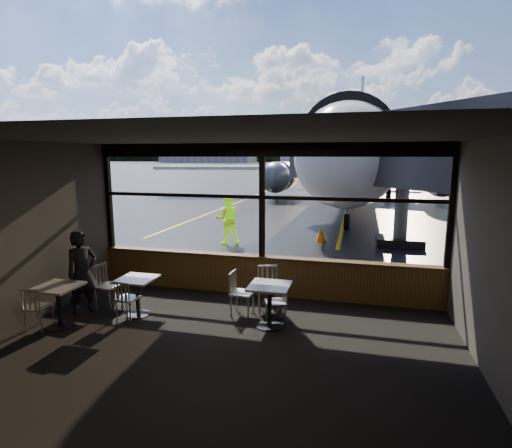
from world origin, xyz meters
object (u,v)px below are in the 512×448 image
at_px(cafe_table_left, 59,307).
at_px(cone_wing, 277,197).
at_px(chair_mid_s, 128,299).
at_px(cone_nose, 321,234).
at_px(chair_near_w, 242,293).
at_px(chair_near_n, 268,289).
at_px(passenger, 82,273).
at_px(ground_crew, 227,219).
at_px(airliner, 358,118).
at_px(chair_mid_w, 108,286).
at_px(cafe_table_mid, 138,297).
at_px(jet_bridge, 405,175).
at_px(chair_left_s, 39,307).
at_px(chair_near_e, 276,303).
at_px(cafe_table_near, 269,306).

xyz_separation_m(cafe_table_left, cone_wing, (-0.41, 23.00, -0.20)).
bearing_deg(chair_mid_s, cone_nose, 74.25).
distance_m(chair_near_w, cone_nose, 7.63).
xyz_separation_m(chair_near_n, cone_nose, (0.46, 7.24, -0.19)).
relative_size(chair_near_w, chair_near_n, 0.97).
height_order(cafe_table_left, cone_nose, cafe_table_left).
xyz_separation_m(passenger, ground_crew, (0.77, 7.10, 0.05)).
bearing_deg(passenger, airliner, 14.64).
distance_m(chair_near_n, chair_mid_w, 3.39).
height_order(cafe_table_mid, chair_near_w, chair_near_w).
bearing_deg(cone_wing, chair_near_n, -79.20).
bearing_deg(jet_bridge, chair_left_s, -130.68).
relative_size(chair_mid_s, passenger, 0.47).
xyz_separation_m(chair_near_w, ground_crew, (-2.41, 6.38, 0.46)).
distance_m(cafe_table_mid, chair_near_e, 2.81).
bearing_deg(ground_crew, chair_mid_w, 60.35).
xyz_separation_m(airliner, cone_wing, (-5.63, -1.89, -5.71)).
xyz_separation_m(chair_mid_w, cone_nose, (3.79, 7.91, -0.20)).
xyz_separation_m(cafe_table_mid, ground_crew, (-0.36, 6.91, 0.53)).
height_order(jet_bridge, cafe_table_near, jet_bridge).
xyz_separation_m(chair_near_e, ground_crew, (-3.15, 6.58, 0.51)).
height_order(cafe_table_left, passenger, passenger).
height_order(chair_left_s, ground_crew, ground_crew).
distance_m(chair_mid_s, cone_nose, 8.85).
distance_m(cafe_table_near, chair_left_s, 4.32).
relative_size(chair_near_e, cone_nose, 1.45).
bearing_deg(chair_near_w, chair_mid_w, -82.07).
relative_size(chair_near_e, chair_near_n, 0.86).
bearing_deg(chair_near_e, chair_mid_s, 77.24).
relative_size(chair_mid_w, cone_nose, 1.71).
height_order(chair_near_e, ground_crew, ground_crew).
distance_m(airliner, chair_near_e, 24.34).
xyz_separation_m(cafe_table_near, passenger, (-3.84, -0.29, 0.45)).
height_order(chair_near_w, chair_near_n, chair_near_n).
distance_m(airliner, cafe_table_left, 26.03).
height_order(chair_mid_w, passenger, passenger).
xyz_separation_m(cafe_table_near, chair_mid_w, (-3.53, 0.10, 0.06)).
bearing_deg(ground_crew, cafe_table_left, 58.56).
bearing_deg(chair_mid_w, jet_bridge, 143.88).
xyz_separation_m(cafe_table_near, chair_near_e, (0.07, 0.24, -0.01)).
distance_m(airliner, cafe_table_near, 24.58).
distance_m(cone_nose, cone_wing, 14.72).
height_order(chair_mid_s, ground_crew, ground_crew).
distance_m(jet_bridge, cafe_table_mid, 9.58).
bearing_deg(cone_wing, passenger, -88.93).
distance_m(jet_bridge, passenger, 10.34).
height_order(cafe_table_mid, ground_crew, ground_crew).
xyz_separation_m(chair_near_e, chair_near_w, (-0.73, 0.20, 0.05)).
bearing_deg(chair_mid_w, cone_nose, 160.94).
bearing_deg(passenger, cafe_table_left, -153.98).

